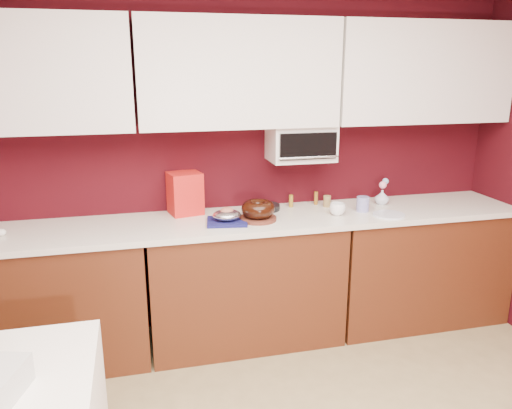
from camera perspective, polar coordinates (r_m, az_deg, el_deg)
The scene contains 28 objects.
wall_back at distance 3.60m, azimuth -2.50°, elevation 5.17°, with size 4.00×0.02×2.50m, color #3A070E.
base_cabinet_left at distance 3.54m, azimuth -23.28°, elevation -10.27°, with size 1.31×0.58×0.86m, color #512410.
base_cabinet_center at distance 3.55m, azimuth -1.35°, elevation -8.85°, with size 1.31×0.58×0.86m, color #512410.
base_cabinet_right at distance 4.03m, azimuth 17.65°, elevation -6.58°, with size 1.31×0.58×0.86m, color #512410.
countertop at distance 3.39m, azimuth -1.39°, elevation -1.91°, with size 4.00×0.62×0.04m, color silver.
upper_cabinet_left at distance 3.37m, azimuth -25.52°, elevation 13.30°, with size 1.31×0.33×0.70m, color white.
upper_cabinet_center at distance 3.38m, azimuth -2.05°, elevation 14.75°, with size 1.31×0.33×0.70m, color white.
upper_cabinet_right at distance 3.87m, azimuth 18.27°, elevation 14.11°, with size 1.31×0.33×0.70m, color white.
toaster_oven at distance 3.55m, azimuth 5.13°, elevation 7.04°, with size 0.45×0.30×0.25m, color white.
toaster_oven_door at distance 3.40m, azimuth 6.00°, elevation 6.65°, with size 0.40×0.02×0.18m, color black.
toaster_oven_handle at distance 3.40m, azimuth 6.05°, elevation 5.36°, with size 0.02×0.02×0.42m, color silver.
cake_base at distance 3.34m, azimuth 0.23°, elevation -1.62°, with size 0.25×0.25×0.02m, color #5B281B.
bundt_cake at distance 3.32m, azimuth 0.23°, elevation -0.49°, with size 0.22×0.22×0.09m, color black.
navy_towel at distance 3.28m, azimuth -3.34°, elevation -1.96°, with size 0.26×0.22×0.02m, color #161652.
foil_ham_nest at distance 3.27m, azimuth -3.35°, elevation -1.21°, with size 0.19×0.16×0.07m, color silver.
roasted_ham at distance 3.26m, azimuth -3.36°, elevation -0.79°, with size 0.09×0.08×0.06m, color #B26951.
pandoro_box at distance 3.49m, azimuth -8.11°, elevation 1.29°, with size 0.21×0.19×0.29m, color #AB0B1E.
dark_pan at distance 3.58m, azimuth 1.03°, elevation -0.31°, with size 0.21×0.21×0.04m, color black.
coffee_mug at distance 3.49m, azimuth 9.30°, elevation -0.39°, with size 0.09×0.09×0.10m, color white.
blue_jar at distance 3.61m, azimuth 12.11°, elevation 0.05°, with size 0.09×0.09×0.11m, color navy.
flower_vase at distance 3.83m, azimuth 14.21°, elevation 0.93°, with size 0.08×0.08×0.12m, color silver.
flower_pink at distance 3.81m, azimuth 14.29°, elevation 2.18°, with size 0.06×0.06×0.06m, color pink.
flower_blue at distance 3.83m, azimuth 14.57°, elevation 2.59°, with size 0.05×0.05×0.05m, color #83AED3.
china_plate at distance 3.56m, azimuth 14.95°, elevation -1.14°, with size 0.22×0.22×0.01m, color white.
amber_bottle at distance 3.65m, azimuth 4.02°, elevation 0.41°, with size 0.03×0.03×0.09m, color olive.
paper_cup at distance 3.69m, azimuth 8.12°, elevation 0.37°, with size 0.05×0.05×0.08m, color olive.
egg_right at distance 3.40m, azimuth -27.11°, elevation -2.86°, with size 0.06×0.04×0.04m, color white.
amber_bottle_tall at distance 3.73m, azimuth 6.86°, elevation 0.74°, with size 0.03×0.03×0.10m, color brown.
Camera 1 is at (-0.69, -1.22, 1.89)m, focal length 35.00 mm.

